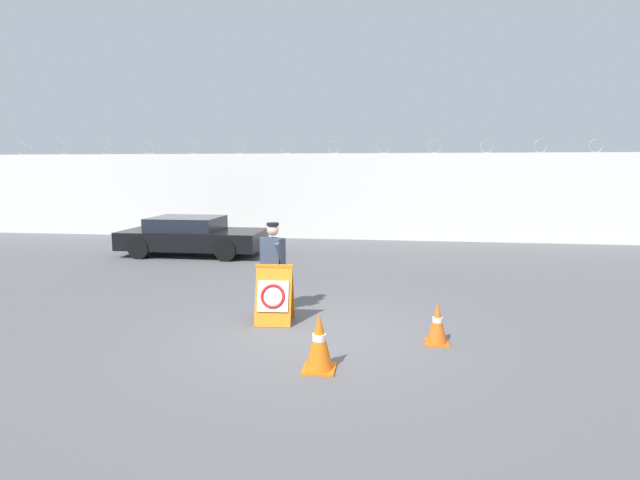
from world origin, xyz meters
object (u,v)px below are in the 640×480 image
Objects in this scene: security_guard at (273,263)px; traffic_cone_near at (437,323)px; barricade_sign at (274,294)px; parked_car_front_coupe at (192,236)px; traffic_cone_mid at (319,342)px.

traffic_cone_near is at bearing -0.63° from security_guard.
security_guard is 2.56× the size of traffic_cone_near.
parked_car_front_coupe is (-4.16, 6.45, 0.09)m from barricade_sign.
parked_car_front_coupe is at bearing 134.04° from traffic_cone_near.
barricade_sign is 7.67m from parked_car_front_coupe.
security_guard is at bearing -55.32° from parked_car_front_coupe.
parked_car_front_coupe is (-6.90, 7.14, 0.28)m from traffic_cone_near.
traffic_cone_near is at bearing -17.40° from barricade_sign.
traffic_cone_near is at bearing -45.71° from parked_car_front_coupe.
barricade_sign is 2.84m from traffic_cone_near.
traffic_cone_mid is 0.18× the size of parked_car_front_coupe.
parked_car_front_coupe is at bearing 119.53° from barricade_sign.
barricade_sign is 0.24× the size of parked_car_front_coupe.
barricade_sign is at bearing -51.64° from security_guard.
security_guard is (-0.16, 0.62, 0.43)m from barricade_sign.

